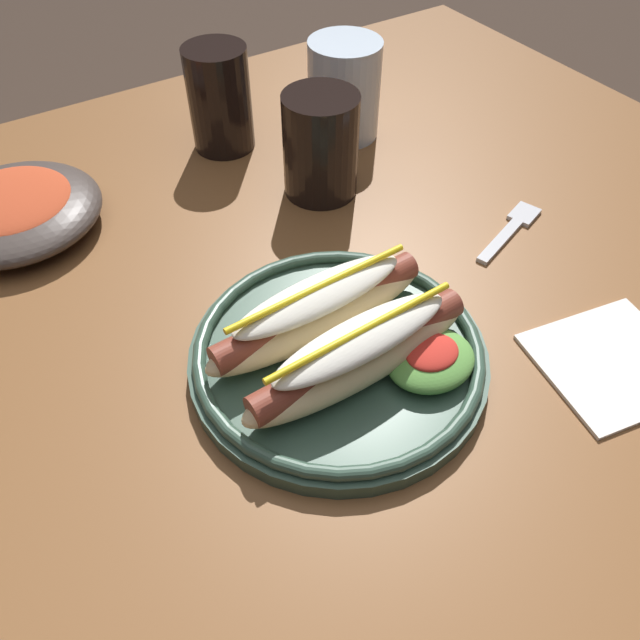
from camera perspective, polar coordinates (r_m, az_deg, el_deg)
ground_plane at (r=1.24m, az=-1.73°, el=-23.78°), size 8.00×8.00×0.00m
dining_table at (r=0.66m, az=-2.98°, el=-5.11°), size 1.28×1.04×0.74m
hot_dog_plate at (r=0.54m, az=2.08°, el=-2.33°), size 0.26×0.26×0.08m
fork at (r=0.72m, az=17.29°, el=8.11°), size 0.12×0.06×0.00m
soda_cup at (r=0.72m, az=0.06°, el=15.81°), size 0.09×0.09×0.12m
water_cup at (r=0.83m, az=2.23°, el=20.49°), size 0.09×0.09×0.12m
extra_cup at (r=0.81m, az=-9.25°, el=19.48°), size 0.08×0.08×0.13m
side_bowl at (r=0.76m, az=-26.43°, el=9.12°), size 0.19×0.19×0.05m
napkin at (r=0.61m, az=25.45°, el=-3.58°), size 0.15×0.14×0.00m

